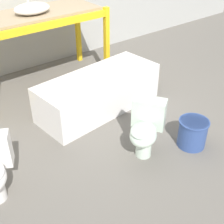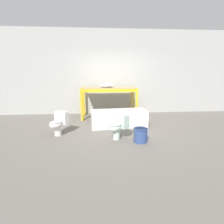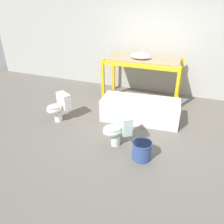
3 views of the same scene
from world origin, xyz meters
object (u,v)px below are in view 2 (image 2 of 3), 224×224
toilet_far (58,122)px  bucket_white (140,135)px  sink_basin (107,85)px  toilet_near (118,126)px  bathtub_main (119,117)px

toilet_far → bucket_white: 2.13m
sink_basin → toilet_near: size_ratio=0.81×
sink_basin → toilet_far: sink_basin is taller
toilet_far → bucket_white: bearing=10.4°
bathtub_main → toilet_far: bearing=-164.3°
toilet_near → toilet_far: (-1.51, 0.40, 0.00)m
toilet_near → toilet_far: bearing=-138.6°
sink_basin → toilet_near: 2.26m
bucket_white → bathtub_main: bearing=105.8°
toilet_near → bucket_white: toilet_near is taller
sink_basin → toilet_far: size_ratio=0.81×
bathtub_main → bucket_white: 1.34m
sink_basin → toilet_far: (-1.35, -1.69, -0.83)m
toilet_far → bucket_white: toilet_far is taller
sink_basin → bathtub_main: (0.31, -1.05, -0.88)m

